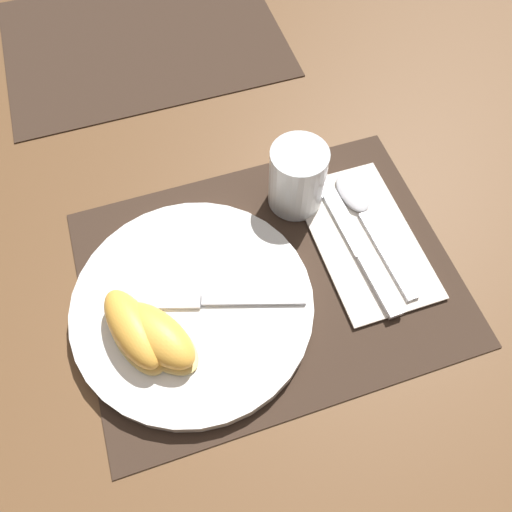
{
  "coord_description": "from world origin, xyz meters",
  "views": [
    {
      "loc": [
        -0.09,
        -0.24,
        0.51
      ],
      "look_at": [
        -0.01,
        0.02,
        0.02
      ],
      "focal_mm": 35.0,
      "sensor_mm": 36.0,
      "label": 1
    }
  ],
  "objects_px": {
    "knife": "(357,244)",
    "citrus_wedge_1": "(157,336)",
    "spoon": "(362,208)",
    "fork": "(209,299)",
    "plate": "(193,306)",
    "juice_glass": "(297,181)",
    "citrus_wedge_0": "(133,329)"
  },
  "relations": [
    {
      "from": "knife",
      "to": "citrus_wedge_1",
      "type": "bearing_deg",
      "value": -168.84
    },
    {
      "from": "spoon",
      "to": "fork",
      "type": "height_order",
      "value": "fork"
    },
    {
      "from": "plate",
      "to": "juice_glass",
      "type": "xyz_separation_m",
      "value": [
        0.16,
        0.1,
        0.03
      ]
    },
    {
      "from": "knife",
      "to": "spoon",
      "type": "xyz_separation_m",
      "value": [
        0.02,
        0.04,
        0.0
      ]
    },
    {
      "from": "knife",
      "to": "fork",
      "type": "height_order",
      "value": "fork"
    },
    {
      "from": "juice_glass",
      "to": "fork",
      "type": "height_order",
      "value": "juice_glass"
    },
    {
      "from": "spoon",
      "to": "fork",
      "type": "bearing_deg",
      "value": -163.0
    },
    {
      "from": "fork",
      "to": "plate",
      "type": "bearing_deg",
      "value": 170.44
    },
    {
      "from": "plate",
      "to": "citrus_wedge_0",
      "type": "xyz_separation_m",
      "value": [
        -0.06,
        -0.02,
        0.02
      ]
    },
    {
      "from": "spoon",
      "to": "citrus_wedge_0",
      "type": "height_order",
      "value": "citrus_wedge_0"
    },
    {
      "from": "knife",
      "to": "spoon",
      "type": "height_order",
      "value": "spoon"
    },
    {
      "from": "knife",
      "to": "spoon",
      "type": "distance_m",
      "value": 0.05
    },
    {
      "from": "plate",
      "to": "citrus_wedge_1",
      "type": "height_order",
      "value": "citrus_wedge_1"
    },
    {
      "from": "juice_glass",
      "to": "spoon",
      "type": "height_order",
      "value": "juice_glass"
    },
    {
      "from": "fork",
      "to": "citrus_wedge_0",
      "type": "relative_size",
      "value": 1.62
    },
    {
      "from": "juice_glass",
      "to": "spoon",
      "type": "distance_m",
      "value": 0.09
    },
    {
      "from": "plate",
      "to": "fork",
      "type": "height_order",
      "value": "fork"
    },
    {
      "from": "juice_glass",
      "to": "citrus_wedge_1",
      "type": "height_order",
      "value": "juice_glass"
    },
    {
      "from": "spoon",
      "to": "juice_glass",
      "type": "bearing_deg",
      "value": 148.95
    },
    {
      "from": "citrus_wedge_0",
      "to": "citrus_wedge_1",
      "type": "distance_m",
      "value": 0.03
    },
    {
      "from": "fork",
      "to": "citrus_wedge_0",
      "type": "distance_m",
      "value": 0.08
    },
    {
      "from": "plate",
      "to": "fork",
      "type": "relative_size",
      "value": 1.47
    },
    {
      "from": "juice_glass",
      "to": "fork",
      "type": "relative_size",
      "value": 0.48
    },
    {
      "from": "juice_glass",
      "to": "fork",
      "type": "xyz_separation_m",
      "value": [
        -0.14,
        -0.11,
        -0.02
      ]
    },
    {
      "from": "citrus_wedge_1",
      "to": "juice_glass",
      "type": "bearing_deg",
      "value": 34.09
    },
    {
      "from": "juice_glass",
      "to": "citrus_wedge_0",
      "type": "distance_m",
      "value": 0.25
    },
    {
      "from": "juice_glass",
      "to": "citrus_wedge_1",
      "type": "bearing_deg",
      "value": -145.91
    },
    {
      "from": "spoon",
      "to": "citrus_wedge_0",
      "type": "relative_size",
      "value": 1.69
    },
    {
      "from": "citrus_wedge_0",
      "to": "citrus_wedge_1",
      "type": "relative_size",
      "value": 0.99
    },
    {
      "from": "citrus_wedge_0",
      "to": "citrus_wedge_1",
      "type": "bearing_deg",
      "value": -33.06
    },
    {
      "from": "fork",
      "to": "knife",
      "type": "bearing_deg",
      "value": 6.05
    },
    {
      "from": "juice_glass",
      "to": "spoon",
      "type": "xyz_separation_m",
      "value": [
        0.07,
        -0.04,
        -0.03
      ]
    }
  ]
}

